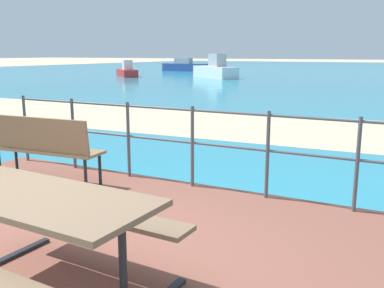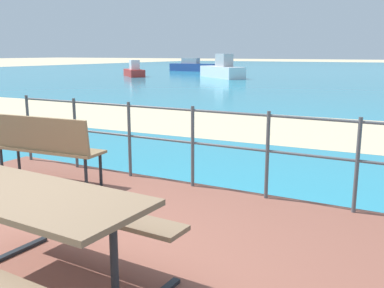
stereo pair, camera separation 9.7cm
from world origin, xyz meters
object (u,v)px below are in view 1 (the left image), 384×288
(boat_near, at_px, (214,70))
(picnic_table, at_px, (37,220))
(park_bench, at_px, (42,144))
(boat_far, at_px, (127,71))
(boat_mid, at_px, (187,67))

(boat_near, bearing_deg, picnic_table, 152.15)
(picnic_table, xyz_separation_m, boat_near, (-10.68, 26.34, -0.12))
(park_bench, distance_m, boat_far, 27.52)
(picnic_table, distance_m, park_bench, 2.81)
(park_bench, xyz_separation_m, boat_far, (-15.21, 22.93, -0.23))
(boat_near, relative_size, boat_mid, 0.87)
(picnic_table, xyz_separation_m, boat_far, (-17.22, 24.90, -0.27))
(picnic_table, relative_size, boat_near, 0.36)
(boat_mid, height_order, boat_far, boat_mid)
(park_bench, bearing_deg, picnic_table, 130.87)
(picnic_table, height_order, park_bench, park_bench)
(picnic_table, bearing_deg, boat_far, 127.10)
(boat_far, bearing_deg, boat_near, -124.53)
(picnic_table, relative_size, boat_far, 0.54)
(park_bench, relative_size, boat_mid, 0.29)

